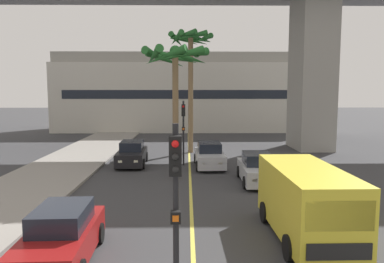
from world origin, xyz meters
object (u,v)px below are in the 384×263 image
(palm_tree_mid_median, at_px, (191,53))
(delivery_van, at_px, (306,201))
(car_queue_third, at_px, (132,154))
(car_queue_second, at_px, (209,156))
(car_queue_fourth, at_px, (61,237))
(palm_tree_near_median, at_px, (176,65))
(traffic_light_median_near, at_px, (176,201))
(traffic_light_median_far, at_px, (183,124))
(car_queue_front, at_px, (258,169))

(palm_tree_mid_median, bearing_deg, delivery_van, -78.47)
(car_queue_third, relative_size, palm_tree_mid_median, 0.44)
(car_queue_second, xyz_separation_m, car_queue_third, (-5.02, 0.67, 0.00))
(car_queue_fourth, bearing_deg, delivery_van, 11.46)
(delivery_van, height_order, palm_tree_near_median, palm_tree_near_median)
(traffic_light_median_near, height_order, palm_tree_mid_median, palm_tree_mid_median)
(car_queue_third, bearing_deg, car_queue_second, -7.55)
(car_queue_second, bearing_deg, delivery_van, -78.27)
(traffic_light_median_far, bearing_deg, car_queue_fourth, -103.73)
(car_queue_fourth, distance_m, traffic_light_median_far, 14.15)
(car_queue_front, xyz_separation_m, palm_tree_near_median, (-4.32, 0.94, 5.47))
(car_queue_second, relative_size, traffic_light_median_near, 0.99)
(delivery_van, bearing_deg, car_queue_fourth, -168.54)
(palm_tree_near_median, bearing_deg, car_queue_fourth, -106.54)
(car_queue_fourth, xyz_separation_m, palm_tree_near_median, (2.95, 9.92, 5.47))
(car_queue_front, distance_m, car_queue_third, 8.74)
(car_queue_front, bearing_deg, palm_tree_mid_median, 109.13)
(car_queue_fourth, distance_m, palm_tree_mid_median, 20.43)
(palm_tree_near_median, height_order, palm_tree_mid_median, palm_tree_mid_median)
(car_queue_fourth, bearing_deg, traffic_light_median_far, 76.27)
(car_queue_front, distance_m, delivery_van, 7.51)
(car_queue_front, height_order, traffic_light_median_far, traffic_light_median_far)
(delivery_van, bearing_deg, palm_tree_mid_median, 101.53)
(car_queue_third, height_order, traffic_light_median_far, traffic_light_median_far)
(car_queue_front, distance_m, palm_tree_near_median, 7.03)
(car_queue_second, distance_m, car_queue_fourth, 14.03)
(car_queue_fourth, distance_m, delivery_van, 7.57)
(car_queue_front, xyz_separation_m, car_queue_fourth, (-7.27, -8.99, 0.00))
(car_queue_second, relative_size, car_queue_third, 1.00)
(traffic_light_median_far, bearing_deg, car_queue_front, -49.52)
(car_queue_third, bearing_deg, delivery_van, -58.83)
(delivery_van, relative_size, palm_tree_mid_median, 0.56)
(car_queue_second, bearing_deg, palm_tree_near_median, -122.46)
(car_queue_front, relative_size, car_queue_second, 1.00)
(car_queue_front, xyz_separation_m, car_queue_third, (-7.31, 4.80, 0.00))
(car_queue_second, bearing_deg, car_queue_third, 172.45)
(car_queue_front, relative_size, palm_tree_near_median, 0.57)
(car_queue_front, distance_m, traffic_light_median_far, 6.39)
(car_queue_fourth, relative_size, palm_tree_near_median, 0.58)
(car_queue_front, relative_size, traffic_light_median_far, 0.99)
(traffic_light_median_far, bearing_deg, palm_tree_mid_median, 84.03)
(palm_tree_mid_median, bearing_deg, traffic_light_median_far, -95.97)
(delivery_van, bearing_deg, traffic_light_median_near, -131.21)
(car_queue_front, height_order, car_queue_third, same)
(car_queue_front, height_order, car_queue_second, same)
(car_queue_second, height_order, traffic_light_median_near, traffic_light_median_near)
(traffic_light_median_near, bearing_deg, car_queue_second, 84.19)
(palm_tree_near_median, bearing_deg, car_queue_second, 57.54)
(car_queue_fourth, height_order, palm_tree_near_median, palm_tree_near_median)
(traffic_light_median_far, relative_size, palm_tree_near_median, 0.58)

